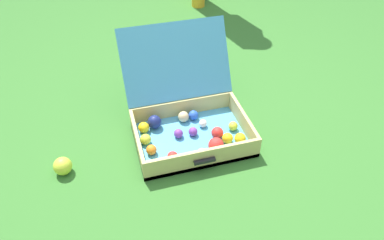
# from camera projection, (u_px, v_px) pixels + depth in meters

# --- Properties ---
(ground_plane) EXTENTS (16.00, 16.00, 0.00)m
(ground_plane) POSITION_uv_depth(u_px,v_px,m) (200.00, 129.00, 2.05)
(ground_plane) COLOR #336B28
(open_suitcase) EXTENTS (0.61, 0.68, 0.51)m
(open_suitcase) POSITION_uv_depth(u_px,v_px,m) (188.00, 116.00, 1.97)
(open_suitcase) COLOR #4799C6
(open_suitcase) RESTS_ON ground
(stray_ball_on_grass) EXTENTS (0.09, 0.09, 0.09)m
(stray_ball_on_grass) POSITION_uv_depth(u_px,v_px,m) (63.00, 166.00, 1.78)
(stray_ball_on_grass) COLOR #CCDB38
(stray_ball_on_grass) RESTS_ON ground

